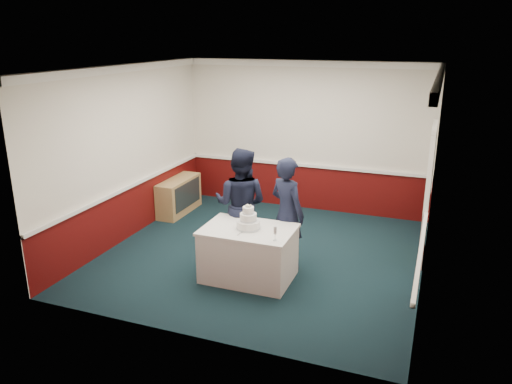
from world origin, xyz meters
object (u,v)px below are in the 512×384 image
(cake_knife, at_px, (241,233))
(cake_table, at_px, (248,253))
(wedding_cake, at_px, (248,221))
(person_woman, at_px, (287,213))
(sideboard, at_px, (179,196))
(person_man, at_px, (241,204))
(champagne_flute, at_px, (275,231))

(cake_knife, bearing_deg, cake_table, 90.40)
(wedding_cake, height_order, person_woman, person_woman)
(sideboard, relative_size, wedding_cake, 3.30)
(person_man, bearing_deg, person_woman, 172.61)
(cake_table, bearing_deg, person_man, 120.45)
(champagne_flute, height_order, person_man, person_man)
(cake_knife, height_order, person_man, person_man)
(champagne_flute, bearing_deg, person_woman, 96.49)
(cake_table, bearing_deg, sideboard, 137.41)
(person_man, bearing_deg, cake_table, 118.08)
(person_woman, bearing_deg, cake_table, 84.12)
(wedding_cake, relative_size, person_man, 0.20)
(champagne_flute, xyz_separation_m, person_man, (-0.89, 0.94, -0.03))
(wedding_cake, xyz_separation_m, champagne_flute, (0.50, -0.28, 0.03))
(sideboard, distance_m, cake_knife, 3.36)
(cake_table, xyz_separation_m, person_woman, (0.40, 0.60, 0.47))
(person_woman, bearing_deg, wedding_cake, 84.12)
(cake_table, bearing_deg, champagne_flute, -29.25)
(person_man, bearing_deg, champagne_flute, 130.94)
(sideboard, xyz_separation_m, person_man, (1.97, -1.51, 0.55))
(cake_table, height_order, cake_knife, cake_knife)
(champagne_flute, distance_m, person_woman, 0.88)
(cake_table, height_order, person_man, person_man)
(cake_table, bearing_deg, cake_knife, -98.53)
(sideboard, distance_m, wedding_cake, 3.26)
(cake_knife, distance_m, champagne_flute, 0.55)
(person_woman, bearing_deg, cake_knife, 89.63)
(cake_knife, xyz_separation_m, person_man, (-0.36, 0.86, 0.11))
(person_man, bearing_deg, cake_knife, 110.27)
(champagne_flute, bearing_deg, sideboard, 139.42)
(cake_knife, bearing_deg, wedding_cake, 90.40)
(sideboard, xyz_separation_m, cake_knife, (2.33, -2.37, 0.44))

